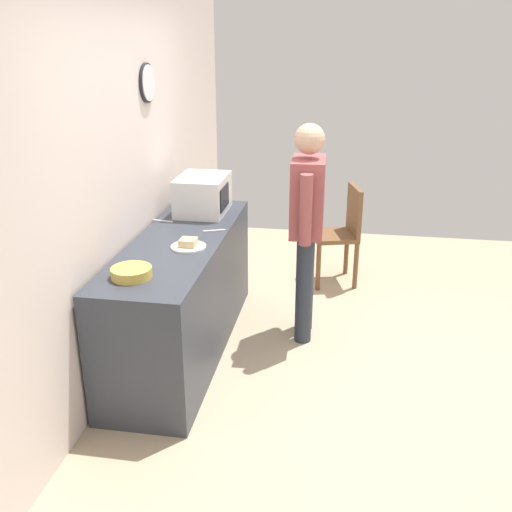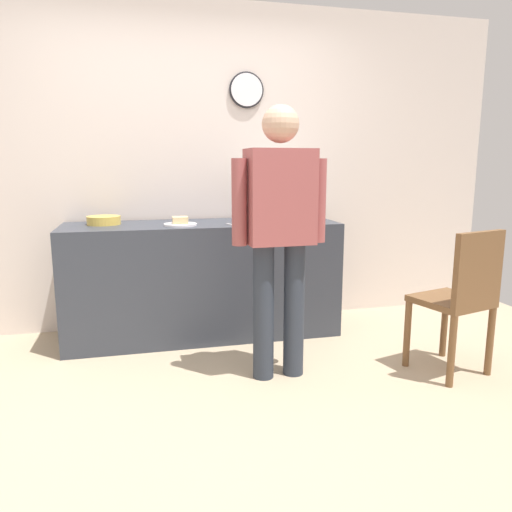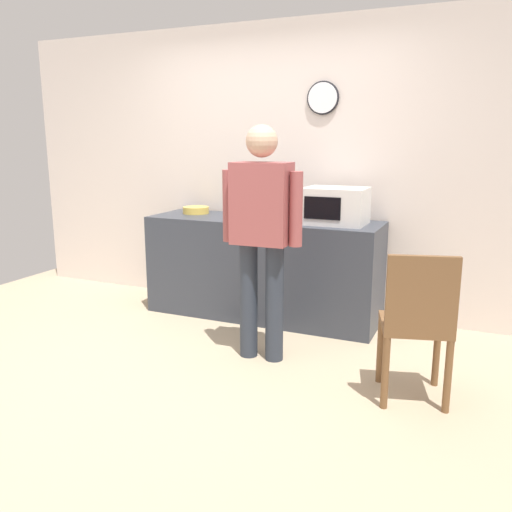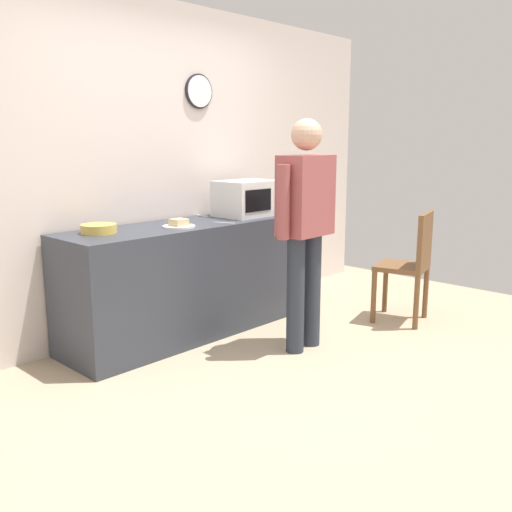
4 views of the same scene
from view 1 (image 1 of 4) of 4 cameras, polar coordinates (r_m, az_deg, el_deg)
The scene contains 10 objects.
ground_plane at distance 4.32m, azimuth 8.74°, elevation -10.59°, with size 6.00×6.00×0.00m, color tan.
back_wall at distance 4.11m, azimuth -13.21°, elevation 7.16°, with size 5.40×0.13×2.60m.
kitchen_counter at distance 4.32m, azimuth -7.30°, elevation -3.83°, with size 2.08×0.62×0.89m, color #333842.
microwave at distance 4.71m, azimuth -5.28°, elevation 6.08°, with size 0.50×0.39×0.30m.
sandwich_plate at distance 3.96m, azimuth -6.71°, elevation 1.09°, with size 0.24×0.24×0.07m.
salad_bowl at distance 3.54m, azimuth -12.23°, elevation -1.61°, with size 0.25×0.25×0.06m, color gold.
fork_utensil at distance 4.55m, azimuth -9.20°, elevation 3.44°, with size 0.17×0.02×0.01m, color silver.
spoon_utensil at distance 4.29m, azimuth -4.16°, elevation 2.53°, with size 0.17×0.02×0.01m, color silver.
person_standing at distance 4.31m, azimuth 5.08°, elevation 3.82°, with size 0.59×0.25×1.67m.
wooden_chair at distance 5.50m, azimuth 8.53°, elevation 2.56°, with size 0.49×0.49×0.94m.
Camera 1 is at (-3.68, 0.05, 2.27)m, focal length 40.40 mm.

